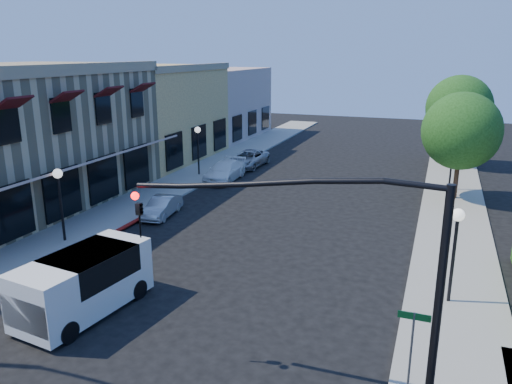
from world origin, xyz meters
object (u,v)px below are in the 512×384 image
(street_tree_a, at_px, (461,131))
(lamppost_right_far, at_px, (453,149))
(parked_car_a, at_px, (96,252))
(parked_car_d, at_px, (248,159))
(signal_mast_arm, at_px, (346,254))
(lamppost_left_near, at_px, (59,187))
(street_tree_b, at_px, (459,108))
(lamppost_left_far, at_px, (198,138))
(parked_car_c, at_px, (225,171))
(white_van, at_px, (82,280))
(parked_car_b, at_px, (162,207))
(street_name_sign, at_px, (412,341))
(lamppost_right_near, at_px, (456,232))

(street_tree_a, xyz_separation_m, lamppost_right_far, (-0.30, 2.00, -1.46))
(parked_car_a, height_order, parked_car_d, parked_car_d)
(street_tree_a, height_order, signal_mast_arm, street_tree_a)
(lamppost_left_near, bearing_deg, street_tree_b, 54.21)
(lamppost_left_far, xyz_separation_m, parked_car_c, (2.30, -0.57, -2.07))
(white_van, bearing_deg, lamppost_right_far, 60.84)
(lamppost_left_near, relative_size, parked_car_b, 1.09)
(parked_car_b, bearing_deg, street_tree_a, 24.58)
(street_tree_a, distance_m, street_tree_b, 10.01)
(white_van, relative_size, parked_car_a, 1.53)
(lamppost_right_far, height_order, parked_car_d, lamppost_right_far)
(street_name_sign, height_order, lamppost_left_far, lamppost_left_far)
(white_van, bearing_deg, signal_mast_arm, -8.90)
(lamppost_left_near, bearing_deg, street_name_sign, -19.93)
(street_tree_a, bearing_deg, lamppost_right_near, -91.23)
(lamppost_left_far, height_order, lamppost_right_far, same)
(street_tree_b, xyz_separation_m, parked_car_c, (-15.00, -10.57, -3.88))
(lamppost_left_far, bearing_deg, lamppost_left_near, -90.00)
(street_tree_b, relative_size, lamppost_right_far, 1.97)
(street_tree_a, bearing_deg, parked_car_b, -149.04)
(street_tree_b, distance_m, parked_car_b, 24.54)
(parked_car_b, height_order, parked_car_c, parked_car_c)
(parked_car_c, bearing_deg, lamppost_left_far, 163.52)
(street_name_sign, relative_size, white_van, 0.50)
(lamppost_left_near, distance_m, parked_car_c, 13.78)
(lamppost_right_near, distance_m, parked_car_c, 20.02)
(street_name_sign, bearing_deg, lamppost_left_near, 160.07)
(lamppost_right_far, xyz_separation_m, parked_car_a, (-13.96, -17.59, -2.18))
(white_van, xyz_separation_m, parked_car_a, (-2.20, 3.49, -0.67))
(lamppost_right_far, height_order, parked_car_a, lamppost_right_far)
(lamppost_left_far, height_order, parked_car_c, lamppost_left_far)
(lamppost_left_near, distance_m, white_van, 7.45)
(lamppost_left_far, relative_size, white_van, 0.72)
(white_van, bearing_deg, street_tree_a, 57.70)
(white_van, xyz_separation_m, parked_car_c, (-2.94, 18.50, -0.56))
(street_tree_a, xyz_separation_m, street_name_sign, (-1.30, -19.80, -2.50))
(street_tree_a, height_order, street_name_sign, street_tree_a)
(lamppost_right_far, distance_m, parked_car_a, 22.56)
(white_van, bearing_deg, parked_car_b, 106.28)
(parked_car_c, distance_m, parked_car_d, 4.57)
(parked_car_c, bearing_deg, street_tree_b, 32.74)
(street_tree_a, relative_size, lamppost_right_near, 1.82)
(lamppost_left_far, distance_m, lamppost_right_near, 22.02)
(signal_mast_arm, relative_size, white_van, 1.61)
(lamppost_left_far, height_order, lamppost_right_near, same)
(signal_mast_arm, bearing_deg, parked_car_d, 116.20)
(lamppost_right_near, relative_size, parked_car_c, 0.78)
(lamppost_left_far, relative_size, lamppost_right_far, 1.00)
(parked_car_d, bearing_deg, lamppost_right_far, -5.52)
(street_tree_b, distance_m, parked_car_a, 29.56)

